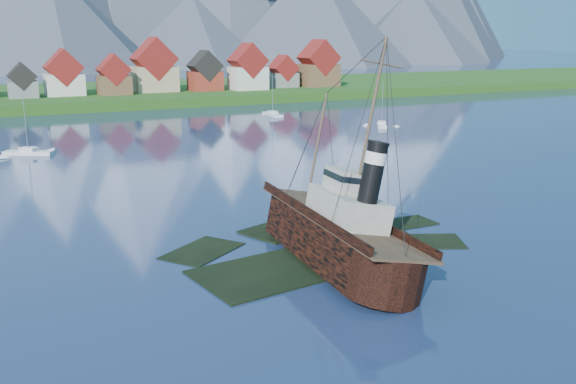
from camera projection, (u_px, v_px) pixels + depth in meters
name	position (u px, v px, depth m)	size (l,w,h in m)	color
ground	(312.00, 256.00, 61.77)	(1400.00, 1400.00, 0.00)	#1A2A4B
shoal	(317.00, 250.00, 64.49)	(31.71, 21.24, 1.14)	black
shore_bank	(66.00, 100.00, 209.88)	(600.00, 80.00, 3.20)	#1E4C15
seawall	(85.00, 112.00, 176.77)	(600.00, 2.50, 2.00)	#3F3D38
tugboat_wreck	(324.00, 230.00, 60.67)	(6.47, 27.88, 22.09)	black
sailboat_c	(28.00, 153.00, 114.10)	(8.59, 6.04, 11.11)	silver
sailboat_d	(382.00, 126.00, 149.37)	(5.64, 7.64, 10.57)	silver
sailboat_e	(273.00, 115.00, 169.15)	(2.85, 9.61, 11.02)	silver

